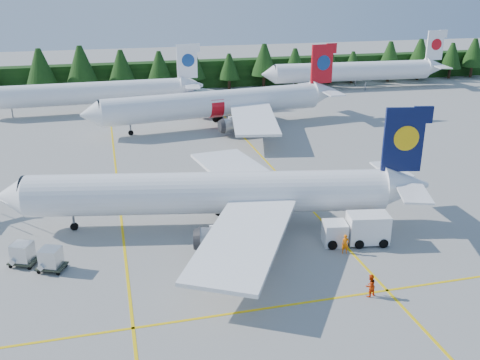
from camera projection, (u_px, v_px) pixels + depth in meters
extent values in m
plane|color=#A0A19B|center=(291.00, 263.00, 46.70)|extent=(320.00, 320.00, 0.00)
cube|color=yellow|center=(119.00, 194.00, 61.61)|extent=(0.25, 120.00, 0.01)
cube|color=yellow|center=(283.00, 179.00, 66.22)|extent=(0.25, 120.00, 0.01)
cube|color=yellow|center=(317.00, 301.00, 41.26)|extent=(80.00, 0.25, 0.01)
cube|color=black|center=(170.00, 75.00, 119.99)|extent=(220.00, 4.00, 6.00)
cylinder|color=white|center=(207.00, 193.00, 52.26)|extent=(34.93, 10.91, 4.10)
cone|color=white|center=(12.00, 196.00, 51.39)|extent=(3.62, 4.58, 4.10)
cube|color=#08103C|center=(403.00, 140.00, 51.33)|extent=(3.88, 1.12, 6.35)
cube|color=white|center=(235.00, 169.00, 60.75)|extent=(7.86, 15.96, 1.16)
cylinder|color=gray|center=(218.00, 190.00, 58.58)|extent=(3.84, 2.80, 2.15)
cube|color=white|center=(244.00, 238.00, 44.49)|extent=(12.90, 16.39, 1.16)
cylinder|color=gray|center=(219.00, 239.00, 47.48)|extent=(3.84, 2.80, 2.15)
cylinder|color=gray|center=(74.00, 222.00, 52.64)|extent=(0.25, 0.25, 1.74)
cylinder|color=white|center=(214.00, 104.00, 88.37)|extent=(37.16, 9.05, 4.34)
cone|color=white|center=(90.00, 114.00, 81.48)|extent=(3.57, 4.70, 4.34)
cube|color=red|center=(322.00, 64.00, 93.38)|extent=(4.14, 0.91, 6.73)
cube|color=white|center=(214.00, 96.00, 97.75)|extent=(12.86, 17.50, 1.23)
cylinder|color=gray|center=(208.00, 108.00, 94.99)|extent=(3.95, 2.74, 2.28)
cube|color=white|center=(254.00, 119.00, 81.70)|extent=(9.40, 17.20, 1.23)
cylinder|color=gray|center=(234.00, 125.00, 84.04)|extent=(3.95, 2.74, 2.28)
cylinder|color=gray|center=(131.00, 130.00, 84.59)|extent=(0.26, 0.26, 1.85)
cylinder|color=white|center=(87.00, 93.00, 97.68)|extent=(34.57, 4.80, 4.06)
cube|color=white|center=(187.00, 61.00, 100.57)|extent=(3.86, 0.44, 6.29)
cylinder|color=gray|center=(12.00, 113.00, 95.41)|extent=(0.24, 0.24, 1.62)
cylinder|color=white|center=(353.00, 71.00, 119.80)|extent=(36.11, 6.05, 4.23)
cone|color=white|center=(269.00, 74.00, 116.22)|extent=(3.17, 4.37, 4.23)
cube|color=white|center=(435.00, 45.00, 121.53)|extent=(4.03, 0.57, 6.55)
cylinder|color=gray|center=(294.00, 87.00, 118.33)|extent=(0.25, 0.25, 1.69)
cube|color=white|center=(335.00, 233.00, 49.79)|extent=(2.41, 2.41, 2.18)
cube|color=black|center=(335.00, 228.00, 49.60)|extent=(2.08, 2.25, 0.93)
cube|color=white|center=(368.00, 228.00, 49.84)|extent=(4.08, 2.90, 2.70)
cube|color=#2F3627|center=(24.00, 261.00, 46.33)|extent=(2.74, 2.47, 0.14)
cube|color=silver|center=(22.00, 252.00, 46.02)|extent=(2.05, 2.03, 1.58)
cube|color=#2F3627|center=(52.00, 266.00, 45.46)|extent=(2.74, 2.47, 0.14)
cube|color=silver|center=(51.00, 257.00, 45.15)|extent=(2.05, 2.03, 1.58)
imported|color=#EE6605|center=(345.00, 244.00, 48.11)|extent=(0.75, 0.57, 1.83)
imported|color=red|center=(370.00, 286.00, 41.57)|extent=(1.08, 0.94, 1.89)
imported|color=orange|center=(365.00, 228.00, 51.10)|extent=(0.70, 0.92, 2.01)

